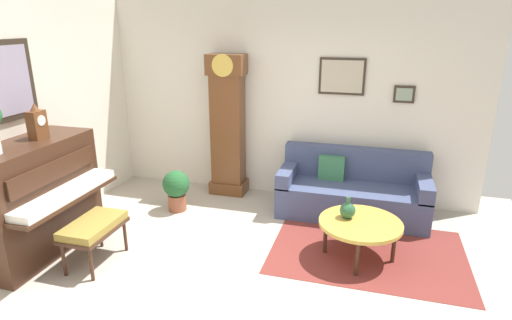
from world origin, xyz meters
TOP-DOWN VIEW (x-y plane):
  - ground_plane at (0.00, 0.00)m, footprint 6.40×6.00m
  - wall_back at (0.01, 2.40)m, footprint 5.30×0.13m
  - area_rug at (1.26, 0.94)m, footprint 2.10×1.50m
  - piano at (-2.23, -0.01)m, footprint 0.87×1.44m
  - piano_bench at (-1.50, -0.07)m, footprint 0.42×0.70m
  - grandfather_clock at (-0.80, 2.15)m, footprint 0.52×0.34m
  - couch at (1.01, 1.91)m, footprint 1.90×0.80m
  - coffee_table at (1.16, 0.80)m, footprint 0.88×0.88m
  - mantel_clock at (-2.23, 0.18)m, footprint 0.13×0.18m
  - green_jug at (1.02, 0.85)m, footprint 0.17×0.17m
  - potted_plant at (-1.26, 1.36)m, footprint 0.36×0.36m

SIDE VIEW (x-z plane):
  - ground_plane at x=0.00m, z-range -0.10..0.00m
  - area_rug at x=1.26m, z-range 0.00..0.01m
  - couch at x=1.01m, z-range -0.11..0.73m
  - potted_plant at x=-1.26m, z-range 0.04..0.60m
  - coffee_table at x=1.16m, z-range 0.18..0.61m
  - piano_bench at x=-1.50m, z-range 0.17..0.65m
  - green_jug at x=1.02m, z-range 0.40..0.64m
  - piano at x=-2.23m, z-range 0.01..1.26m
  - grandfather_clock at x=-0.80m, z-range -0.05..1.98m
  - wall_back at x=0.01m, z-range 0.00..2.80m
  - mantel_clock at x=-2.23m, z-range 1.23..1.61m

